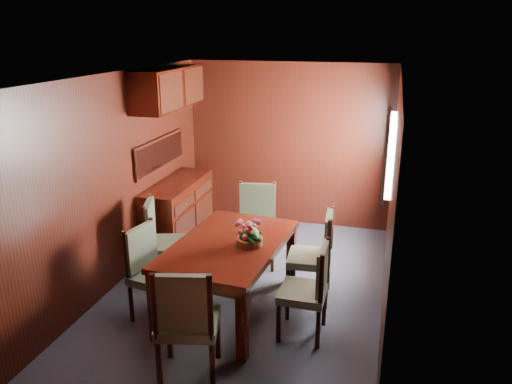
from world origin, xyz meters
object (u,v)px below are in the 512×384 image
(chair_right_near, at_px, (311,286))
(sideboard, at_px, (178,214))
(dining_table, at_px, (229,252))
(chair_head, at_px, (186,318))
(chair_left_near, at_px, (151,267))
(flower_centerpiece, at_px, (249,233))

(chair_right_near, bearing_deg, sideboard, 52.06)
(sideboard, distance_m, dining_table, 1.85)
(chair_head, bearing_deg, dining_table, 77.17)
(dining_table, bearing_deg, chair_left_near, -151.13)
(chair_right_near, height_order, flower_centerpiece, flower_centerpiece)
(chair_left_near, distance_m, chair_head, 1.12)
(sideboard, bearing_deg, chair_left_near, -74.98)
(dining_table, distance_m, flower_centerpiece, 0.33)
(sideboard, xyz_separation_m, chair_left_near, (0.46, -1.72, 0.10))
(chair_right_near, relative_size, chair_head, 0.90)
(sideboard, distance_m, chair_head, 2.83)
(chair_right_near, height_order, chair_head, chair_head)
(chair_right_near, bearing_deg, dining_table, 75.13)
(chair_left_near, distance_m, flower_centerpiece, 1.06)
(chair_left_near, relative_size, chair_right_near, 1.03)
(sideboard, xyz_separation_m, chair_head, (1.20, -2.56, 0.14))
(dining_table, bearing_deg, chair_head, -84.34)
(chair_right_near, bearing_deg, chair_head, 136.59)
(chair_left_near, xyz_separation_m, chair_right_near, (1.62, 0.08, -0.02))
(sideboard, xyz_separation_m, dining_table, (1.19, -1.40, 0.21))
(chair_head, bearing_deg, chair_right_near, 32.82)
(sideboard, bearing_deg, flower_centerpiece, -45.10)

